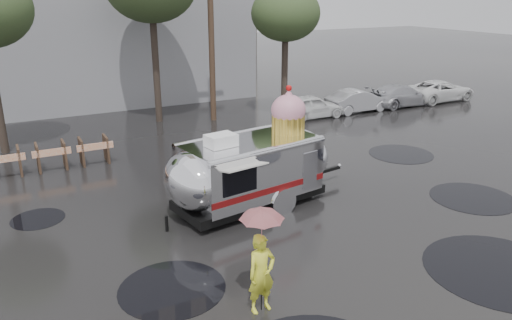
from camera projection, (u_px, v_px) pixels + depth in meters
ground at (344, 257)px, 12.23m from camera, size 120.00×120.00×0.00m
puddles at (381, 247)px, 12.68m from camera, size 15.38×11.38×0.01m
utility_pole at (211, 25)px, 23.55m from camera, size 1.60×0.28×9.00m
tree_right at (286, 14)px, 24.11m from camera, size 3.36×3.36×6.42m
barricade_row at (51, 156)px, 17.97m from camera, size 4.30×0.80×1.00m
parked_cars at (384, 95)px, 27.22m from camera, size 13.20×1.90×1.50m
airstream_trailer at (252, 166)px, 14.72m from camera, size 6.61×3.16×3.59m
person_left at (261, 274)px, 9.94m from camera, size 0.64×0.46×1.68m
umbrella_pink at (262, 225)px, 9.59m from camera, size 1.07×1.07×2.28m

